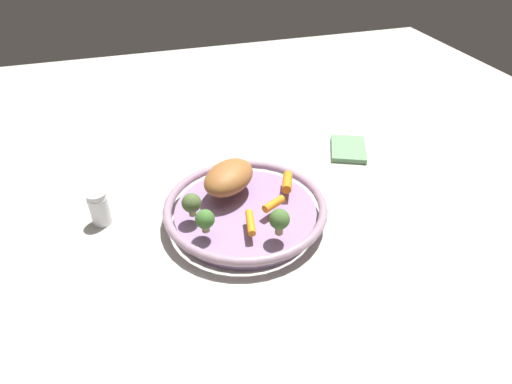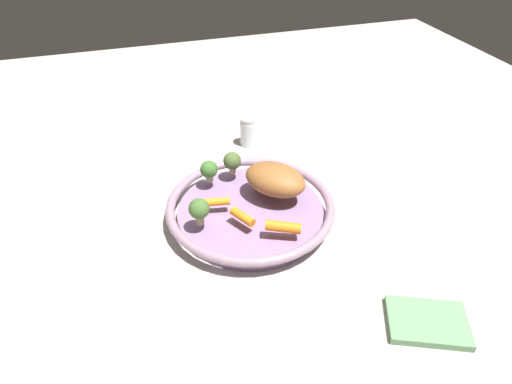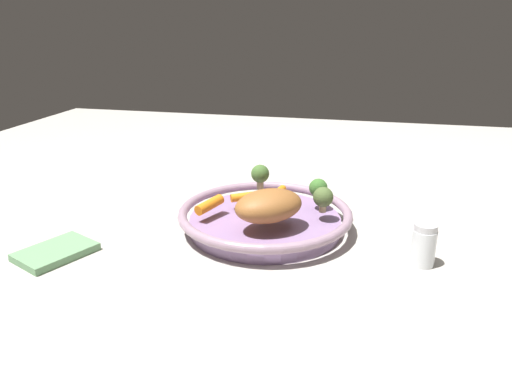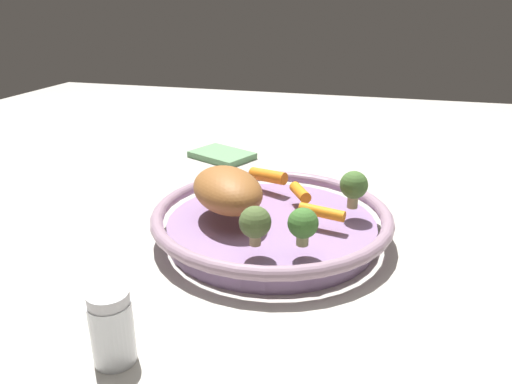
{
  "view_description": "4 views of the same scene",
  "coord_description": "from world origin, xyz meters",
  "px_view_note": "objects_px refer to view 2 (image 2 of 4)",
  "views": [
    {
      "loc": [
        0.73,
        -0.2,
        0.63
      ],
      "look_at": [
        -0.01,
        0.03,
        0.06
      ],
      "focal_mm": 31.12,
      "sensor_mm": 36.0,
      "label": 1
    },
    {
      "loc": [
        0.21,
        0.72,
        0.63
      ],
      "look_at": [
        -0.01,
        -0.0,
        0.07
      ],
      "focal_mm": 31.93,
      "sensor_mm": 36.0,
      "label": 2
    },
    {
      "loc": [
        -0.9,
        -0.19,
        0.41
      ],
      "look_at": [
        0.0,
        0.02,
        0.08
      ],
      "focal_mm": 34.21,
      "sensor_mm": 36.0,
      "label": 3
    },
    {
      "loc": [
        0.16,
        -0.64,
        0.34
      ],
      "look_at": [
        -0.02,
        -0.01,
        0.07
      ],
      "focal_mm": 34.4,
      "sensor_mm": 36.0,
      "label": 4
    }
  ],
  "objects_px": {
    "baby_carrot_center": "(283,227)",
    "broccoli_floret_mid": "(199,209)",
    "broccoli_floret_edge": "(232,161)",
    "broccoli_floret_large": "(209,170)",
    "serving_bowl": "(250,210)",
    "dish_towel": "(428,322)",
    "baby_carrot_near_rim": "(214,202)",
    "baby_carrot_right": "(243,217)",
    "roast_chicken_piece": "(275,179)",
    "salt_shaker": "(248,132)"
  },
  "relations": [
    {
      "from": "salt_shaker",
      "to": "dish_towel",
      "type": "bearing_deg",
      "value": 100.04
    },
    {
      "from": "baby_carrot_center",
      "to": "broccoli_floret_mid",
      "type": "xyz_separation_m",
      "value": [
        0.15,
        -0.07,
        0.02
      ]
    },
    {
      "from": "baby_carrot_center",
      "to": "broccoli_floret_mid",
      "type": "height_order",
      "value": "broccoli_floret_mid"
    },
    {
      "from": "broccoli_floret_edge",
      "to": "baby_carrot_center",
      "type": "bearing_deg",
      "value": 100.17
    },
    {
      "from": "broccoli_floret_large",
      "to": "salt_shaker",
      "type": "relative_size",
      "value": 0.63
    },
    {
      "from": "roast_chicken_piece",
      "to": "dish_towel",
      "type": "relative_size",
      "value": 1.05
    },
    {
      "from": "dish_towel",
      "to": "broccoli_floret_large",
      "type": "bearing_deg",
      "value": -59.55
    },
    {
      "from": "broccoli_floret_large",
      "to": "dish_towel",
      "type": "bearing_deg",
      "value": 120.45
    },
    {
      "from": "serving_bowl",
      "to": "broccoli_floret_mid",
      "type": "bearing_deg",
      "value": 17.54
    },
    {
      "from": "roast_chicken_piece",
      "to": "baby_carrot_center",
      "type": "xyz_separation_m",
      "value": [
        0.03,
        0.13,
        -0.02
      ]
    },
    {
      "from": "serving_bowl",
      "to": "dish_towel",
      "type": "height_order",
      "value": "serving_bowl"
    },
    {
      "from": "roast_chicken_piece",
      "to": "broccoli_floret_mid",
      "type": "distance_m",
      "value": 0.18
    },
    {
      "from": "baby_carrot_center",
      "to": "broccoli_floret_mid",
      "type": "relative_size",
      "value": 1.21
    },
    {
      "from": "broccoli_floret_mid",
      "to": "broccoli_floret_edge",
      "type": "bearing_deg",
      "value": -125.15
    },
    {
      "from": "baby_carrot_center",
      "to": "broccoli_floret_large",
      "type": "distance_m",
      "value": 0.23
    },
    {
      "from": "broccoli_floret_large",
      "to": "dish_towel",
      "type": "distance_m",
      "value": 0.53
    },
    {
      "from": "serving_bowl",
      "to": "roast_chicken_piece",
      "type": "relative_size",
      "value": 2.61
    },
    {
      "from": "serving_bowl",
      "to": "baby_carrot_right",
      "type": "distance_m",
      "value": 0.07
    },
    {
      "from": "serving_bowl",
      "to": "broccoli_floret_edge",
      "type": "height_order",
      "value": "broccoli_floret_edge"
    },
    {
      "from": "baby_carrot_near_rim",
      "to": "dish_towel",
      "type": "distance_m",
      "value": 0.46
    },
    {
      "from": "baby_carrot_center",
      "to": "broccoli_floret_large",
      "type": "bearing_deg",
      "value": -64.93
    },
    {
      "from": "broccoli_floret_large",
      "to": "dish_towel",
      "type": "height_order",
      "value": "broccoli_floret_large"
    },
    {
      "from": "broccoli_floret_mid",
      "to": "serving_bowl",
      "type": "bearing_deg",
      "value": -162.46
    },
    {
      "from": "baby_carrot_near_rim",
      "to": "broccoli_floret_large",
      "type": "distance_m",
      "value": 0.09
    },
    {
      "from": "baby_carrot_right",
      "to": "dish_towel",
      "type": "distance_m",
      "value": 0.38
    },
    {
      "from": "roast_chicken_piece",
      "to": "baby_carrot_right",
      "type": "xyz_separation_m",
      "value": [
        0.09,
        0.07,
        -0.02
      ]
    },
    {
      "from": "baby_carrot_center",
      "to": "baby_carrot_right",
      "type": "distance_m",
      "value": 0.08
    },
    {
      "from": "salt_shaker",
      "to": "broccoli_floret_edge",
      "type": "bearing_deg",
      "value": 63.63
    },
    {
      "from": "baby_carrot_right",
      "to": "dish_towel",
      "type": "xyz_separation_m",
      "value": [
        -0.23,
        0.3,
        -0.05
      ]
    },
    {
      "from": "broccoli_floret_edge",
      "to": "broccoli_floret_large",
      "type": "xyz_separation_m",
      "value": [
        0.06,
        0.02,
        -0.0
      ]
    },
    {
      "from": "baby_carrot_near_rim",
      "to": "baby_carrot_right",
      "type": "relative_size",
      "value": 1.19
    },
    {
      "from": "broccoli_floret_mid",
      "to": "salt_shaker",
      "type": "xyz_separation_m",
      "value": [
        -0.2,
        -0.34,
        -0.04
      ]
    },
    {
      "from": "serving_bowl",
      "to": "baby_carrot_center",
      "type": "xyz_separation_m",
      "value": [
        -0.03,
        0.11,
        0.03
      ]
    },
    {
      "from": "broccoli_floret_mid",
      "to": "broccoli_floret_large",
      "type": "height_order",
      "value": "broccoli_floret_mid"
    },
    {
      "from": "serving_bowl",
      "to": "dish_towel",
      "type": "bearing_deg",
      "value": 119.77
    },
    {
      "from": "broccoli_floret_large",
      "to": "salt_shaker",
      "type": "bearing_deg",
      "value": -126.48
    },
    {
      "from": "baby_carrot_center",
      "to": "dish_towel",
      "type": "relative_size",
      "value": 0.52
    },
    {
      "from": "baby_carrot_near_rim",
      "to": "baby_carrot_right",
      "type": "bearing_deg",
      "value": 124.05
    },
    {
      "from": "serving_bowl",
      "to": "roast_chicken_piece",
      "type": "height_order",
      "value": "roast_chicken_piece"
    },
    {
      "from": "baby_carrot_near_rim",
      "to": "dish_towel",
      "type": "bearing_deg",
      "value": 127.36
    },
    {
      "from": "broccoli_floret_edge",
      "to": "broccoli_floret_large",
      "type": "height_order",
      "value": "broccoli_floret_edge"
    },
    {
      "from": "baby_carrot_right",
      "to": "baby_carrot_near_rim",
      "type": "bearing_deg",
      "value": -55.95
    },
    {
      "from": "broccoli_floret_mid",
      "to": "broccoli_floret_edge",
      "type": "relative_size",
      "value": 1.09
    },
    {
      "from": "baby_carrot_center",
      "to": "baby_carrot_right",
      "type": "bearing_deg",
      "value": -39.92
    },
    {
      "from": "baby_carrot_right",
      "to": "salt_shaker",
      "type": "relative_size",
      "value": 0.7
    },
    {
      "from": "baby_carrot_right",
      "to": "broccoli_floret_large",
      "type": "height_order",
      "value": "broccoli_floret_large"
    },
    {
      "from": "baby_carrot_center",
      "to": "dish_towel",
      "type": "distance_m",
      "value": 0.3
    },
    {
      "from": "baby_carrot_right",
      "to": "broccoli_floret_edge",
      "type": "xyz_separation_m",
      "value": [
        -0.03,
        -0.17,
        0.02
      ]
    },
    {
      "from": "serving_bowl",
      "to": "baby_carrot_center",
      "type": "height_order",
      "value": "baby_carrot_center"
    },
    {
      "from": "baby_carrot_right",
      "to": "broccoli_floret_mid",
      "type": "height_order",
      "value": "broccoli_floret_mid"
    }
  ]
}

